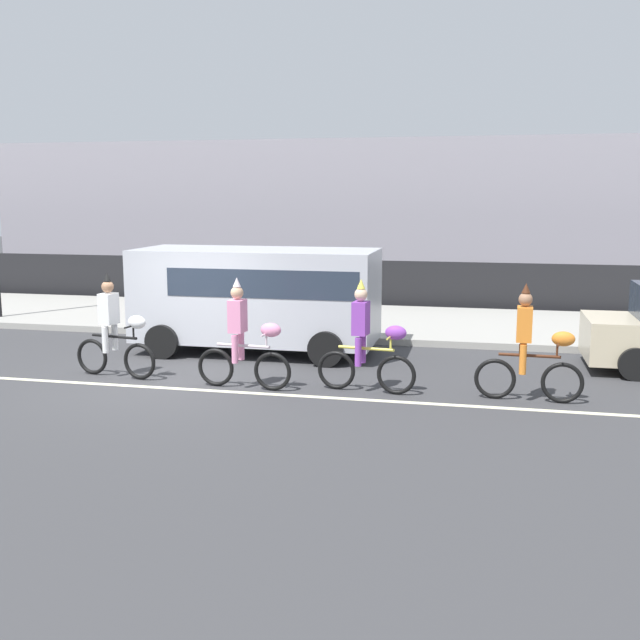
{
  "coord_description": "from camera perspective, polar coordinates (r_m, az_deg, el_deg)",
  "views": [
    {
      "loc": [
        5.56,
        -12.16,
        3.31
      ],
      "look_at": [
        2.59,
        1.2,
        1.0
      ],
      "focal_mm": 42.0,
      "sensor_mm": 36.0,
      "label": 1
    }
  ],
  "objects": [
    {
      "name": "ground_plane",
      "position": [
        13.78,
        -11.71,
        -4.53
      ],
      "size": [
        80.0,
        80.0,
        0.0
      ],
      "primitive_type": "plane",
      "color": "#38383A"
    },
    {
      "name": "road_centre_line",
      "position": [
        13.34,
        -12.59,
        -5.01
      ],
      "size": [
        36.0,
        0.14,
        0.01
      ],
      "primitive_type": "cube",
      "color": "beige",
      "rests_on": "ground"
    },
    {
      "name": "sidewalk_curb",
      "position": [
        19.74,
        -4.0,
        0.13
      ],
      "size": [
        60.0,
        5.0,
        0.15
      ],
      "primitive_type": "cube",
      "color": "#9E9B93",
      "rests_on": "ground"
    },
    {
      "name": "fence_line",
      "position": [
        22.42,
        -1.91,
        2.9
      ],
      "size": [
        40.0,
        0.08,
        1.4
      ],
      "primitive_type": "cube",
      "color": "black",
      "rests_on": "ground"
    },
    {
      "name": "building_backdrop",
      "position": [
        30.53,
        3.75,
        8.27
      ],
      "size": [
        28.0,
        8.0,
        5.23
      ],
      "primitive_type": "cube",
      "color": "#99939E",
      "rests_on": "ground"
    },
    {
      "name": "parade_cyclist_zebra",
      "position": [
        14.07,
        -15.36,
        -0.87
      ],
      "size": [
        1.71,
        0.53,
        1.92
      ],
      "color": "black",
      "rests_on": "ground"
    },
    {
      "name": "parade_cyclist_pink",
      "position": [
        12.83,
        -5.8,
        -1.56
      ],
      "size": [
        1.72,
        0.5,
        1.92
      ],
      "color": "black",
      "rests_on": "ground"
    },
    {
      "name": "parade_cyclist_purple",
      "position": [
        12.57,
        3.61,
        -1.77
      ],
      "size": [
        1.72,
        0.5,
        1.92
      ],
      "color": "black",
      "rests_on": "ground"
    },
    {
      "name": "parade_cyclist_orange",
      "position": [
        12.46,
        15.75,
        -2.22
      ],
      "size": [
        1.72,
        0.5,
        1.92
      ],
      "color": "black",
      "rests_on": "ground"
    },
    {
      "name": "parked_van_silver",
      "position": [
        15.69,
        -4.6,
        2.11
      ],
      "size": [
        5.0,
        2.22,
        2.18
      ],
      "color": "silver",
      "rests_on": "ground"
    },
    {
      "name": "pedestrian_onlooker",
      "position": [
        19.95,
        -12.8,
        2.73
      ],
      "size": [
        0.32,
        0.2,
        1.62
      ],
      "color": "#33333D",
      "rests_on": "sidewalk_curb"
    }
  ]
}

